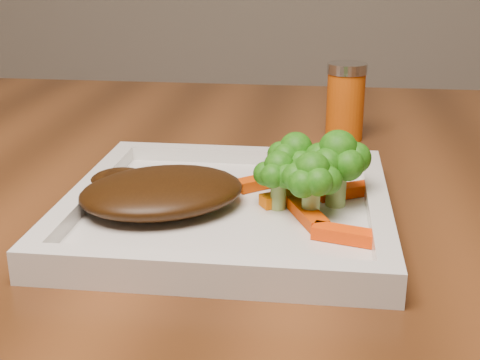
# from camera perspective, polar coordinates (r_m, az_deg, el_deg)

# --- Properties ---
(plate) EXTENTS (0.27, 0.27, 0.01)m
(plate) POSITION_cam_1_polar(r_m,az_deg,el_deg) (0.58, -0.99, -2.86)
(plate) COLOR silver
(plate) RESTS_ON dining_table
(steak) EXTENTS (0.18, 0.17, 0.03)m
(steak) POSITION_cam_1_polar(r_m,az_deg,el_deg) (0.57, -6.66, -0.98)
(steak) COLOR #361D08
(steak) RESTS_ON plate
(broccoli_0) EXTENTS (0.07, 0.07, 0.07)m
(broccoli_0) POSITION_cam_1_polar(r_m,az_deg,el_deg) (0.59, 4.76, 1.82)
(broccoli_0) COLOR #1A5F0F
(broccoli_0) RESTS_ON plate
(broccoli_1) EXTENTS (0.07, 0.07, 0.06)m
(broccoli_1) POSITION_cam_1_polar(r_m,az_deg,el_deg) (0.57, 8.27, 0.89)
(broccoli_1) COLOR #346410
(broccoli_1) RESTS_ON plate
(broccoli_2) EXTENTS (0.06, 0.06, 0.06)m
(broccoli_2) POSITION_cam_1_polar(r_m,az_deg,el_deg) (0.54, 6.13, -0.43)
(broccoli_2) COLOR #1A6310
(broccoli_2) RESTS_ON plate
(broccoli_3) EXTENTS (0.05, 0.05, 0.06)m
(broccoli_3) POSITION_cam_1_polar(r_m,az_deg,el_deg) (0.56, 3.32, 0.49)
(broccoli_3) COLOR #146110
(broccoli_3) RESTS_ON plate
(carrot_1) EXTENTS (0.06, 0.03, 0.01)m
(carrot_1) POSITION_cam_1_polar(r_m,az_deg,el_deg) (0.51, 9.43, -4.70)
(carrot_1) COLOR #FC3E04
(carrot_1) RESTS_ON plate
(carrot_3) EXTENTS (0.06, 0.04, 0.01)m
(carrot_3) POSITION_cam_1_polar(r_m,az_deg,el_deg) (0.60, 9.15, -0.89)
(carrot_3) COLOR #FF4004
(carrot_3) RESTS_ON plate
(carrot_4) EXTENTS (0.06, 0.05, 0.01)m
(carrot_4) POSITION_cam_1_polar(r_m,az_deg,el_deg) (0.62, 2.15, -0.08)
(carrot_4) COLOR #C83C03
(carrot_4) RESTS_ON plate
(carrot_5) EXTENTS (0.04, 0.06, 0.01)m
(carrot_5) POSITION_cam_1_polar(r_m,az_deg,el_deg) (0.55, 5.78, -2.92)
(carrot_5) COLOR #CC3903
(carrot_5) RESTS_ON plate
(carrot_6) EXTENTS (0.06, 0.04, 0.01)m
(carrot_6) POSITION_cam_1_polar(r_m,az_deg,el_deg) (0.58, 4.44, -1.46)
(carrot_6) COLOR #FF6F04
(carrot_6) RESTS_ON plate
(spice_shaker) EXTENTS (0.05, 0.05, 0.09)m
(spice_shaker) POSITION_cam_1_polar(r_m,az_deg,el_deg) (0.81, 8.99, 6.62)
(spice_shaker) COLOR #C6500B
(spice_shaker) RESTS_ON dining_table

